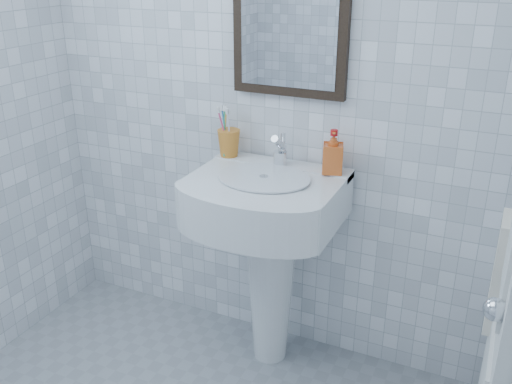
% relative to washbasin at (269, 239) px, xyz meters
% --- Properties ---
extents(wall_back, '(2.20, 0.02, 2.50)m').
position_rel_washbasin_xyz_m(wall_back, '(-0.12, 0.21, 0.61)').
color(wall_back, white).
rests_on(wall_back, ground).
extents(washbasin, '(0.62, 0.46, 0.96)m').
position_rel_washbasin_xyz_m(washbasin, '(0.00, 0.00, 0.00)').
color(washbasin, white).
rests_on(washbasin, ground).
extents(faucet, '(0.06, 0.13, 0.15)m').
position_rel_washbasin_xyz_m(faucet, '(0.00, 0.11, 0.37)').
color(faucet, silver).
rests_on(faucet, washbasin).
extents(toothbrush_cup, '(0.11, 0.11, 0.12)m').
position_rel_washbasin_xyz_m(toothbrush_cup, '(-0.26, 0.13, 0.37)').
color(toothbrush_cup, orange).
rests_on(toothbrush_cup, washbasin).
extents(soap_dispenser, '(0.10, 0.11, 0.18)m').
position_rel_washbasin_xyz_m(soap_dispenser, '(0.23, 0.12, 0.40)').
color(soap_dispenser, '#C44613').
rests_on(soap_dispenser, washbasin).
extents(wall_mirror, '(0.50, 0.04, 0.62)m').
position_rel_washbasin_xyz_m(wall_mirror, '(0.00, 0.19, 0.91)').
color(wall_mirror, black).
rests_on(wall_mirror, wall_back).
extents(hand_towel, '(0.03, 0.16, 0.38)m').
position_rel_washbasin_xyz_m(hand_towel, '(0.92, -0.31, 0.23)').
color(hand_towel, silver).
rests_on(hand_towel, towel_ring).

